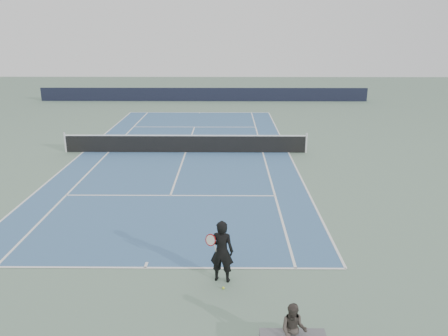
{
  "coord_description": "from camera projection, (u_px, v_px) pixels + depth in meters",
  "views": [
    {
      "loc": [
        2.26,
        -22.41,
        6.2
      ],
      "look_at": [
        2.11,
        -6.23,
        1.1
      ],
      "focal_mm": 35.0,
      "sensor_mm": 36.0,
      "label": 1
    }
  ],
  "objects": [
    {
      "name": "windscreen_far",
      "position": [
        204.0,
        94.0,
        40.13
      ],
      "size": [
        30.0,
        0.25,
        1.2
      ],
      "primitive_type": "cube",
      "color": "black",
      "rests_on": "ground"
    },
    {
      "name": "ground",
      "position": [
        186.0,
        152.0,
        23.26
      ],
      "size": [
        80.0,
        80.0,
        0.0
      ],
      "primitive_type": "plane",
      "color": "slate"
    },
    {
      "name": "court_surface",
      "position": [
        186.0,
        152.0,
        23.26
      ],
      "size": [
        10.97,
        23.77,
        0.01
      ],
      "primitive_type": "cube",
      "color": "#3B618C",
      "rests_on": "ground"
    },
    {
      "name": "tennis_player",
      "position": [
        222.0,
        251.0,
        11.1
      ],
      "size": [
        0.8,
        0.56,
        1.68
      ],
      "color": "black",
      "rests_on": "ground"
    },
    {
      "name": "tennis_net",
      "position": [
        185.0,
        143.0,
        23.11
      ],
      "size": [
        12.9,
        0.1,
        1.07
      ],
      "color": "silver",
      "rests_on": "ground"
    },
    {
      "name": "tennis_ball",
      "position": [
        223.0,
        288.0,
        10.95
      ],
      "size": [
        0.07,
        0.07,
        0.07
      ],
      "primitive_type": "sphere",
      "color": "#C1D72B",
      "rests_on": "ground"
    }
  ]
}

